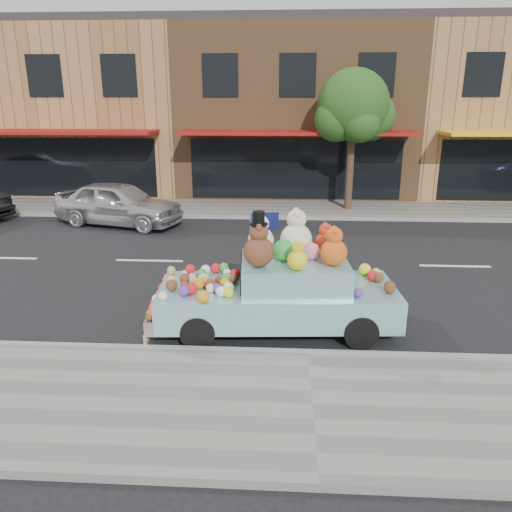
{
  "coord_description": "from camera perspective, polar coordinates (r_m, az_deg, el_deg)",
  "views": [
    {
      "loc": [
        -0.44,
        -12.46,
        4.12
      ],
      "look_at": [
        -0.96,
        -3.37,
        1.25
      ],
      "focal_mm": 35.0,
      "sensor_mm": 36.0,
      "label": 1
    }
  ],
  "objects": [
    {
      "name": "far_kerb",
      "position": [
        17.93,
        4.6,
        4.37
      ],
      "size": [
        60.0,
        0.12,
        0.13
      ],
      "primitive_type": "cube",
      "color": "gray",
      "rests_on": "ground"
    },
    {
      "name": "ground",
      "position": [
        13.13,
        5.02,
        -0.86
      ],
      "size": [
        120.0,
        120.0,
        0.0
      ],
      "primitive_type": "plane",
      "color": "black",
      "rests_on": "ground"
    },
    {
      "name": "street_tree",
      "position": [
        19.17,
        11.09,
        15.92
      ],
      "size": [
        3.0,
        2.7,
        5.22
      ],
      "color": "#38281C",
      "rests_on": "ground"
    },
    {
      "name": "storefront_left",
      "position": [
        26.24,
        -18.81,
        15.58
      ],
      "size": [
        10.0,
        9.8,
        7.3
      ],
      "color": "#AB7747",
      "rests_on": "ground"
    },
    {
      "name": "far_sidewalk",
      "position": [
        19.4,
        4.52,
        5.36
      ],
      "size": [
        60.0,
        3.0,
        0.12
      ],
      "primitive_type": "cube",
      "color": "gray",
      "rests_on": "ground"
    },
    {
      "name": "car_silver",
      "position": [
        17.61,
        -15.42,
        5.81
      ],
      "size": [
        4.68,
        2.88,
        1.49
      ],
      "primitive_type": "imported",
      "rotation": [
        0.0,
        0.0,
        1.29
      ],
      "color": "silver",
      "rests_on": "ground"
    },
    {
      "name": "near_sidewalk",
      "position": [
        7.23,
        6.44,
        -16.82
      ],
      "size": [
        60.0,
        3.0,
        0.12
      ],
      "primitive_type": "cube",
      "color": "gray",
      "rests_on": "ground"
    },
    {
      "name": "art_car",
      "position": [
        9.18,
        2.58,
        -3.68
      ],
      "size": [
        4.59,
        2.03,
        2.33
      ],
      "rotation": [
        0.0,
        0.0,
        0.07
      ],
      "color": "black",
      "rests_on": "ground"
    },
    {
      "name": "near_kerb",
      "position": [
        8.5,
        5.93,
        -11.09
      ],
      "size": [
        60.0,
        0.12,
        0.13
      ],
      "primitive_type": "cube",
      "color": "gray",
      "rests_on": "ground"
    },
    {
      "name": "storefront_mid",
      "position": [
        24.44,
        4.48,
        16.34
      ],
      "size": [
        10.0,
        9.8,
        7.3
      ],
      "color": "olive",
      "rests_on": "ground"
    }
  ]
}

